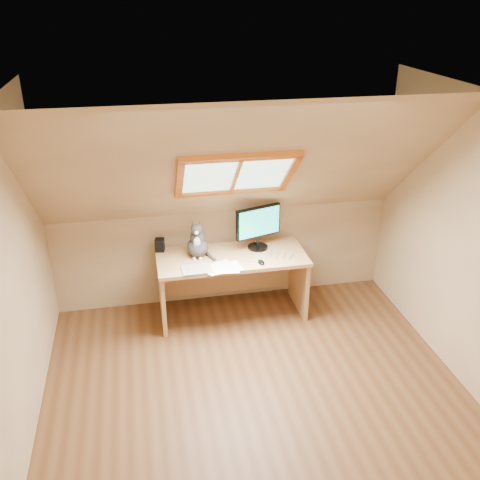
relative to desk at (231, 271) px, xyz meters
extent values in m
plane|color=brown|center=(-0.02, -1.44, -0.46)|extent=(3.50, 3.50, 0.00)
cube|color=tan|center=(-0.02, -3.19, 0.74)|extent=(3.50, 0.02, 2.40)
cube|color=tan|center=(-1.77, -1.44, 0.74)|extent=(0.02, 3.50, 2.40)
cube|color=tan|center=(-0.02, 0.31, 0.04)|extent=(3.50, 0.02, 1.00)
cube|color=silver|center=(-0.02, -2.22, 1.94)|extent=(3.50, 1.95, 0.02)
cube|color=tan|center=(-0.02, -0.47, 1.24)|extent=(3.50, 1.56, 1.41)
cube|color=#B2E0CC|center=(-0.02, -0.39, 1.17)|extent=(0.90, 0.53, 0.48)
cube|color=#C25812|center=(-0.02, -0.39, 1.17)|extent=(1.02, 0.64, 0.59)
cube|color=tan|center=(0.00, -0.06, 0.19)|extent=(1.47, 0.64, 0.04)
cube|color=tan|center=(-0.71, -0.06, -0.14)|extent=(0.04, 0.58, 0.64)
cube|color=tan|center=(0.71, -0.06, -0.14)|extent=(0.04, 0.58, 0.64)
cube|color=tan|center=(0.00, 0.23, -0.14)|extent=(1.37, 0.03, 0.44)
cylinder|color=black|center=(0.29, 0.05, 0.22)|extent=(0.21, 0.21, 0.02)
cylinder|color=black|center=(0.29, 0.05, 0.29)|extent=(0.03, 0.03, 0.11)
cube|color=black|center=(0.29, 0.05, 0.50)|extent=(0.48, 0.18, 0.32)
cube|color=#0E88C0|center=(0.30, 0.03, 0.50)|extent=(0.43, 0.14, 0.28)
ellipsoid|color=#3F3A38|center=(-0.33, 0.01, 0.30)|extent=(0.25, 0.29, 0.18)
ellipsoid|color=#3F3A38|center=(-0.33, 0.00, 0.41)|extent=(0.16, 0.16, 0.20)
ellipsoid|color=silver|center=(-0.34, -0.06, 0.39)|extent=(0.07, 0.05, 0.11)
ellipsoid|color=#3F3A38|center=(-0.34, -0.05, 0.52)|extent=(0.13, 0.12, 0.10)
sphere|color=silver|center=(-0.34, -0.09, 0.50)|extent=(0.04, 0.04, 0.04)
cone|color=#3F3A38|center=(-0.37, -0.02, 0.57)|extent=(0.06, 0.06, 0.06)
cone|color=#3F3A38|center=(-0.30, -0.03, 0.57)|extent=(0.06, 0.06, 0.06)
cube|color=black|center=(-0.69, 0.19, 0.28)|extent=(0.11, 0.11, 0.13)
cube|color=#B2B2B7|center=(-0.37, -0.29, 0.22)|extent=(0.29, 0.21, 0.01)
ellipsoid|color=black|center=(0.25, -0.28, 0.23)|extent=(0.07, 0.11, 0.03)
cube|color=white|center=(-0.20, -0.32, 0.21)|extent=(0.33, 0.27, 0.00)
cube|color=white|center=(-0.20, -0.32, 0.22)|extent=(0.32, 0.24, 0.00)
cube|color=white|center=(-0.20, -0.32, 0.22)|extent=(0.35, 0.30, 0.00)
camera|label=1|loc=(-0.84, -4.69, 2.60)|focal=40.00mm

